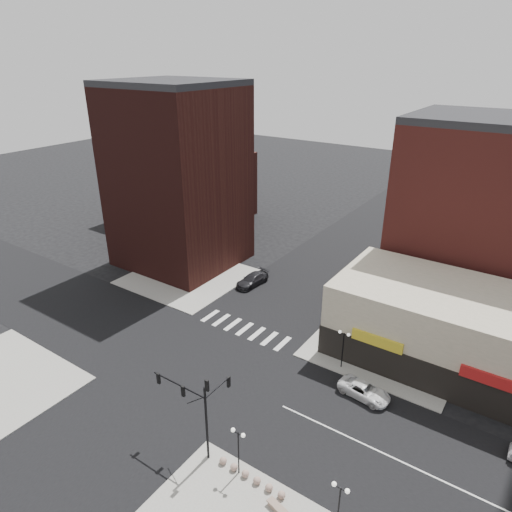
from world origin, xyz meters
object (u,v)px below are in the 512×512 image
Objects in this scene: white_suv at (364,391)px; dark_sedan_north at (252,280)px; stone_bench at (278,509)px; street_lamp_se_a at (238,441)px; street_lamp_ne at (344,340)px; traffic_signal at (199,401)px; street_lamp_se_b at (340,497)px.

dark_sedan_north is at bearing 66.46° from white_suv.
white_suv is at bearing -24.02° from dark_sedan_north.
street_lamp_se_a is at bearing -179.45° from stone_bench.
street_lamp_se_a reaches higher than dark_sedan_north.
street_lamp_ne is 17.53m from stone_bench.
white_suv is (8.26, 13.17, -4.29)m from traffic_signal.
street_lamp_ne is at bearing 113.63° from street_lamp_se_b.
traffic_signal is at bearing 154.69° from white_suv.
street_lamp_se_a is 14.31m from white_suv.
street_lamp_se_a reaches higher than white_suv.
street_lamp_ne reaches higher than white_suv.
stone_bench is (7.86, -1.17, -4.61)m from traffic_signal.
white_suv is 14.34m from stone_bench.
traffic_signal is 1.87× the size of street_lamp_se_a.
traffic_signal reaches higher than street_lamp_se_a.
stone_bench is at bearing -45.88° from dark_sedan_north.
street_lamp_se_b is at bearing -158.49° from white_suv.
traffic_signal is at bearing 179.18° from street_lamp_se_b.
traffic_signal reaches higher than white_suv.
dark_sedan_north is (-17.61, 9.69, -2.52)m from street_lamp_ne.
street_lamp_se_a is 0.79× the size of dark_sedan_north.
dark_sedan_north is at bearing 142.08° from stone_bench.
traffic_signal is 1.87× the size of street_lamp_se_b.
street_lamp_ne is (1.00, 16.00, 0.00)m from street_lamp_se_a.
street_lamp_se_a is 0.86× the size of white_suv.
traffic_signal is 16.13m from white_suv.
street_lamp_se_b reaches higher than white_suv.
dark_sedan_north is at bearing 122.88° from street_lamp_se_a.
street_lamp_se_b reaches higher than stone_bench.
traffic_signal is at bearing -106.75° from street_lamp_ne.
street_lamp_se_b reaches higher than dark_sedan_north.
dark_sedan_north reaches higher than stone_bench.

